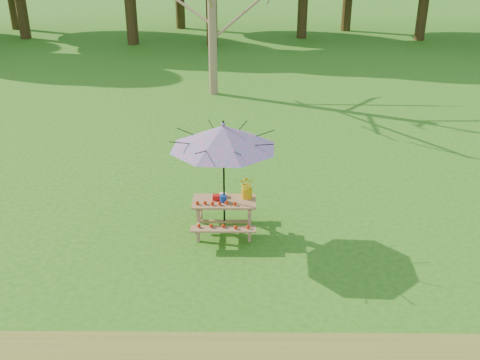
{
  "coord_description": "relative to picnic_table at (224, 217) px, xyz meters",
  "views": [
    {
      "loc": [
        4.15,
        -8.33,
        5.16
      ],
      "look_at": [
        4.07,
        0.74,
        1.1
      ],
      "focal_mm": 40.0,
      "sensor_mm": 36.0,
      "label": 1
    }
  ],
  "objects": [
    {
      "name": "ground",
      "position": [
        -3.77,
        -0.74,
        -0.33
      ],
      "size": [
        120.0,
        120.0,
        0.0
      ],
      "primitive_type": "plane",
      "color": "#306914",
      "rests_on": "ground"
    },
    {
      "name": "produce_bins",
      "position": [
        -0.06,
        0.04,
        0.4
      ],
      "size": [
        0.27,
        0.34,
        0.13
      ],
      "color": "red",
      "rests_on": "picnic_table"
    },
    {
      "name": "picnic_table",
      "position": [
        0.0,
        0.0,
        0.0
      ],
      "size": [
        1.2,
        1.32,
        0.67
      ],
      "color": "#A36949",
      "rests_on": "ground"
    },
    {
      "name": "patio_umbrella",
      "position": [
        0.0,
        0.0,
        1.62
      ],
      "size": [
        2.53,
        2.53,
        2.25
      ],
      "color": "black",
      "rests_on": "ground"
    },
    {
      "name": "flower_bucket",
      "position": [
        0.43,
        0.13,
        0.58
      ],
      "size": [
        0.28,
        0.25,
        0.45
      ],
      "color": "#DE9F0B",
      "rests_on": "picnic_table"
    },
    {
      "name": "tomatoes_row",
      "position": [
        -0.15,
        -0.18,
        0.38
      ],
      "size": [
        0.77,
        0.13,
        0.07
      ],
      "primitive_type": null,
      "color": "red",
      "rests_on": "picnic_table"
    }
  ]
}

